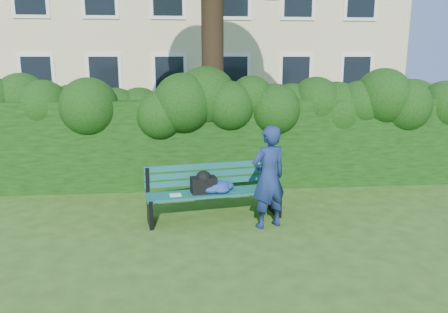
{
  "coord_description": "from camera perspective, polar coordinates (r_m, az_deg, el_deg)",
  "views": [
    {
      "loc": [
        -0.66,
        -6.72,
        2.6
      ],
      "look_at": [
        0.0,
        0.6,
        0.95
      ],
      "focal_mm": 35.0,
      "sensor_mm": 36.0,
      "label": 1
    }
  ],
  "objects": [
    {
      "name": "hedge",
      "position": [
        9.1,
        -0.9,
        1.89
      ],
      "size": [
        10.0,
        1.0,
        1.8
      ],
      "color": "black",
      "rests_on": "ground"
    },
    {
      "name": "man_reading",
      "position": [
        6.79,
        5.84,
        -2.71
      ],
      "size": [
        0.69,
        0.58,
        1.62
      ],
      "primitive_type": "imported",
      "rotation": [
        0.0,
        0.0,
        3.54
      ],
      "color": "navy",
      "rests_on": "ground"
    },
    {
      "name": "park_bench",
      "position": [
        7.2,
        -1.51,
        -4.25
      ],
      "size": [
        2.28,
        0.91,
        0.89
      ],
      "rotation": [
        0.0,
        0.0,
        0.16
      ],
      "color": "#0E4A41",
      "rests_on": "ground"
    },
    {
      "name": "ground",
      "position": [
        7.23,
        0.43,
        -8.41
      ],
      "size": [
        80.0,
        80.0,
        0.0
      ],
      "primitive_type": "plane",
      "color": "#35521A",
      "rests_on": "ground"
    }
  ]
}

